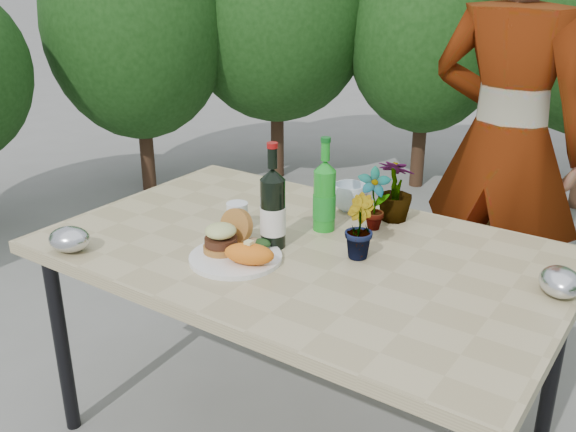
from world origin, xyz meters
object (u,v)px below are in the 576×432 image
Objects in this scene: patio_table at (302,263)px; dinner_plate at (236,258)px; wine_bottle at (273,210)px; person at (506,145)px.

dinner_plate is at bearing -119.98° from patio_table.
dinner_plate is (-0.11, -0.19, 0.06)m from patio_table.
person is at bearing 68.48° from wine_bottle.
patio_table is at bearing 31.45° from wine_bottle.
wine_bottle is at bearing 76.79° from dinner_plate.
patio_table is 0.23m from dinner_plate.
person is (0.43, 1.18, 0.15)m from dinner_plate.
wine_bottle reaches higher than patio_table.
person is at bearing 69.96° from dinner_plate.
wine_bottle is at bearing 74.58° from person.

